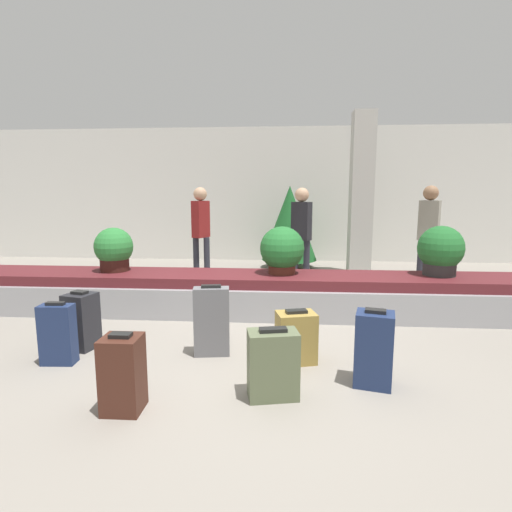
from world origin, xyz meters
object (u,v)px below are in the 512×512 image
Objects in this scene: potted_plant_0 at (441,251)px; traveler_2 at (429,227)px; pillar at (361,195)px; potted_plant_1 at (282,250)px; suitcase_5 at (374,349)px; traveler_0 at (301,228)px; suitcase_0 at (296,337)px; suitcase_1 at (82,321)px; suitcase_3 at (123,374)px; traveler_1 at (201,226)px; suitcase_2 at (273,364)px; decorated_tree at (290,223)px; potted_plant_2 at (114,249)px; suitcase_6 at (212,321)px; suitcase_4 at (58,334)px.

potted_plant_0 is 1.52m from traveler_2.
pillar is 3.17m from potted_plant_1.
traveler_0 reaches higher than suitcase_5.
pillar is 6.09× the size of suitcase_0.
suitcase_1 is at bearing 161.33° from suitcase_0.
suitcase_3 is 2.99m from potted_plant_1.
traveler_1 is at bearing 28.50° from traveler_2.
suitcase_1 reaches higher than suitcase_2.
decorated_tree reaches higher than suitcase_3.
potted_plant_0 is at bearing 0.47° from potted_plant_2.
suitcase_1 is 0.86× the size of suitcase_6.
traveler_1 is at bearing 134.49° from suitcase_5.
suitcase_5 is at bearing -82.89° from decorated_tree.
traveler_2 is 0.98× the size of decorated_tree.
suitcase_5 is at bearing -47.52° from suitcase_0.
traveler_0 reaches higher than potted_plant_0.
decorated_tree is at bearing -6.36° from traveler_2.
pillar is 4.76× the size of suitcase_5.
suitcase_5 is 5.58m from decorated_tree.
suitcase_6 is (0.47, 1.11, 0.06)m from suitcase_3.
suitcase_2 is 0.33× the size of traveler_1.
traveler_0 is at bearing 141.15° from potted_plant_0.
potted_plant_1 is 2.89m from traveler_2.
decorated_tree is (2.25, 5.28, 0.70)m from suitcase_4.
suitcase_5 is 1.03× the size of potted_plant_1.
pillar is 1.77m from traveler_0.
potted_plant_2 is 0.36× the size of traveler_1.
decorated_tree is (-1.40, 0.69, -0.61)m from pillar.
suitcase_6 is at bearing -43.24° from potted_plant_2.
suitcase_3 is at bearing -148.75° from traveler_1.
suitcase_4 is 0.35× the size of traveler_2.
traveler_0 is 1.87m from decorated_tree.
suitcase_3 is 1.20m from suitcase_6.
suitcase_5 is 0.38× the size of traveler_2.
suitcase_5 reaches higher than suitcase_0.
potted_plant_0 is (2.16, 2.45, 0.59)m from suitcase_2.
suitcase_0 is at bearing 1.81° from suitcase_4.
suitcase_1 is at bearing -130.74° from pillar.
traveler_2 is at bearing 48.44° from suitcase_3.
pillar is at bearing -19.20° from traveler_2.
traveler_1 reaches higher than suitcase_1.
traveler_2 is (0.93, -1.17, -0.53)m from pillar.
traveler_1 is 0.97× the size of decorated_tree.
potted_plant_0 is 2.33m from traveler_0.
traveler_1 is (-3.03, -0.92, -0.55)m from pillar.
traveler_0 is 0.98× the size of traveler_2.
decorated_tree reaches higher than traveler_1.
suitcase_5 is at bearing -98.43° from pillar.
potted_plant_2 reaches higher than suitcase_3.
suitcase_3 is 0.98× the size of potted_plant_2.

